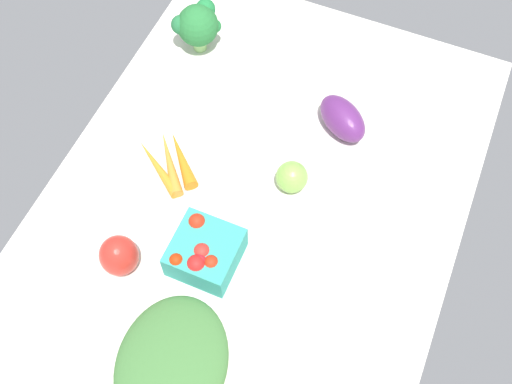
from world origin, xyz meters
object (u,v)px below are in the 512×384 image
at_px(heirloom_tomato_green, 292,177).
at_px(leafy_greens_clump, 172,364).
at_px(broccoli_head, 198,24).
at_px(bell_pepper_red, 119,256).
at_px(eggplant, 342,118).
at_px(berry_basket, 204,252).
at_px(carrot_bunch, 170,163).

distance_m(heirloom_tomato_green, leafy_greens_clump, 0.40).
bearing_deg(broccoli_head, bell_pepper_red, 10.38).
bearing_deg(eggplant, leafy_greens_clump, 114.96).
bearing_deg(berry_basket, bell_pepper_red, -63.56).
relative_size(heirloom_tomato_green, leafy_greens_clump, 0.26).
bearing_deg(leafy_greens_clump, heirloom_tomato_green, 172.83).
relative_size(berry_basket, broccoli_head, 1.01).
bearing_deg(broccoli_head, eggplant, 76.34).
bearing_deg(berry_basket, leafy_greens_clump, 9.89).
height_order(bell_pepper_red, broccoli_head, broccoli_head).
xyz_separation_m(eggplant, carrot_bunch, (0.21, -0.27, -0.02)).
xyz_separation_m(heirloom_tomato_green, eggplant, (-0.16, 0.04, 0.00)).
bearing_deg(bell_pepper_red, carrot_bunch, -176.04).
distance_m(bell_pepper_red, berry_basket, 0.15).
height_order(leafy_greens_clump, berry_basket, berry_basket).
relative_size(heirloom_tomato_green, berry_basket, 0.54).
xyz_separation_m(heirloom_tomato_green, berry_basket, (0.21, -0.08, 0.00)).
height_order(carrot_bunch, broccoli_head, broccoli_head).
bearing_deg(bell_pepper_red, heirloom_tomato_green, 141.48).
height_order(bell_pepper_red, carrot_bunch, bell_pepper_red).
bearing_deg(carrot_bunch, bell_pepper_red, 3.96).
xyz_separation_m(heirloom_tomato_green, leafy_greens_clump, (0.40, -0.05, -0.01)).
bearing_deg(eggplant, broccoli_head, 20.78).
relative_size(eggplant, carrot_bunch, 0.75).
distance_m(leafy_greens_clump, berry_basket, 0.20).
height_order(bell_pepper_red, heirloom_tomato_green, bell_pepper_red).
xyz_separation_m(berry_basket, broccoli_head, (-0.45, -0.23, 0.03)).
bearing_deg(carrot_bunch, eggplant, 127.98).
height_order(eggplant, carrot_bunch, eggplant).
relative_size(bell_pepper_red, berry_basket, 0.73).
height_order(bell_pepper_red, berry_basket, bell_pepper_red).
distance_m(heirloom_tomato_green, berry_basket, 0.22).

